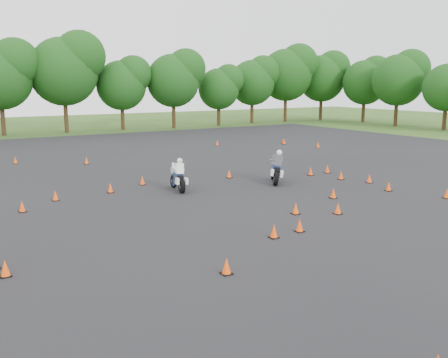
% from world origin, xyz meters
% --- Properties ---
extents(ground, '(140.00, 140.00, 0.00)m').
position_xyz_m(ground, '(0.00, 0.00, 0.00)').
color(ground, '#2D5119').
rests_on(ground, ground).
extents(asphalt_pad, '(62.00, 62.00, 0.00)m').
position_xyz_m(asphalt_pad, '(0.00, 6.00, 0.01)').
color(asphalt_pad, black).
rests_on(asphalt_pad, ground).
extents(treeline, '(87.04, 32.37, 11.14)m').
position_xyz_m(treeline, '(3.07, 34.96, 4.70)').
color(treeline, '#163F12').
rests_on(treeline, ground).
extents(traffic_cones, '(36.24, 33.33, 0.45)m').
position_xyz_m(traffic_cones, '(-0.16, 5.91, 0.23)').
color(traffic_cones, '#FF4D0A').
rests_on(traffic_cones, asphalt_pad).
extents(rider_grey, '(1.86, 2.33, 1.79)m').
position_xyz_m(rider_grey, '(5.01, 7.03, 0.90)').
color(rider_grey, '#43444B').
rests_on(rider_grey, ground).
extents(rider_white, '(1.02, 2.19, 1.62)m').
position_xyz_m(rider_white, '(-0.25, 8.00, 0.82)').
color(rider_white, white).
rests_on(rider_white, ground).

